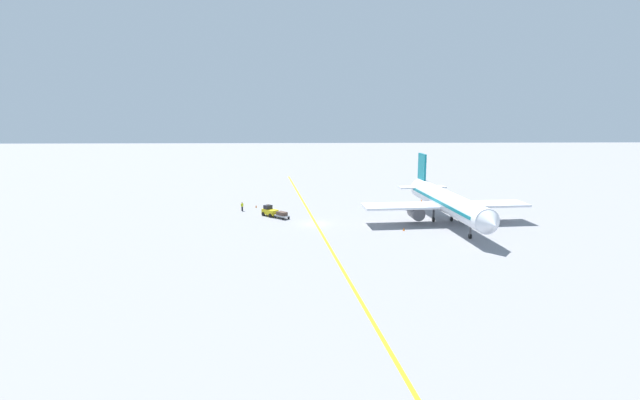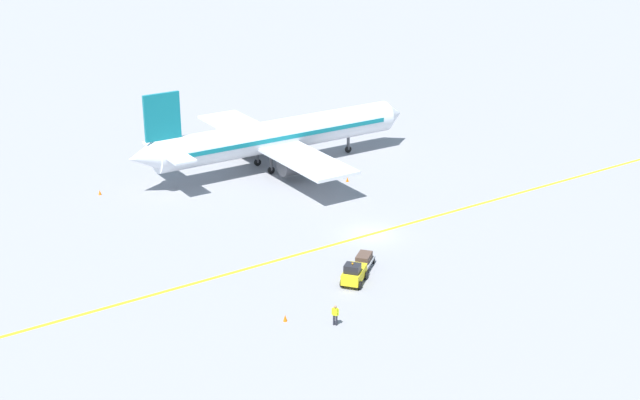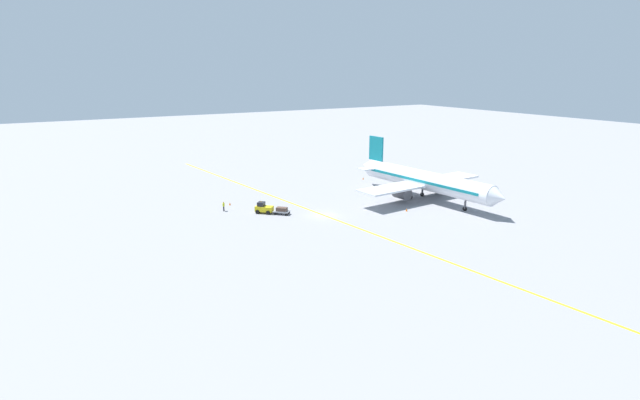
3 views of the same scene
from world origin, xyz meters
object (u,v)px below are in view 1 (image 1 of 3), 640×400
Objects in this scene: traffic_cone_mid_apron at (421,200)px; traffic_cone_by_wingtip at (404,229)px; airplane_at_gate at (447,202)px; baggage_tug_white at (270,211)px; ground_crew_worker at (242,206)px; traffic_cone_near_nose at (256,206)px; baggage_cart_trailing at (282,215)px.

traffic_cone_mid_apron is 1.00× the size of traffic_cone_by_wingtip.
airplane_at_gate is 64.63× the size of traffic_cone_by_wingtip.
ground_crew_worker is at bearing -40.79° from baggage_tug_white.
traffic_cone_near_nose is 32.01m from traffic_cone_by_wingtip.
baggage_tug_white is 1.13× the size of baggage_cart_trailing.
airplane_at_gate is 64.63× the size of traffic_cone_near_nose.
baggage_cart_trailing is 5.15× the size of traffic_cone_mid_apron.
traffic_cone_by_wingtip is at bearing 154.50° from baggage_cart_trailing.
traffic_cone_near_nose is 1.00× the size of traffic_cone_by_wingtip.
airplane_at_gate reaches higher than traffic_cone_by_wingtip.
baggage_cart_trailing is 5.15× the size of traffic_cone_by_wingtip.
airplane_at_gate reaches higher than ground_crew_worker.
baggage_cart_trailing is 1.69× the size of ground_crew_worker.
baggage_tug_white is at bearing -28.05° from traffic_cone_by_wingtip.
ground_crew_worker is at bearing 13.54° from traffic_cone_mid_apron.
baggage_cart_trailing is 21.86m from traffic_cone_by_wingtip.
airplane_at_gate reaches higher than baggage_cart_trailing.
airplane_at_gate is 36.58m from traffic_cone_near_nose.
traffic_cone_by_wingtip is at bearing 149.08° from ground_crew_worker.
baggage_tug_white reaches higher than traffic_cone_near_nose.
ground_crew_worker is (35.62, -11.61, -2.80)m from airplane_at_gate.
baggage_tug_white is at bearing -45.17° from baggage_cart_trailing.
baggage_tug_white is (30.09, -6.84, -2.81)m from airplane_at_gate.
traffic_cone_near_nose is (3.21, -7.90, -0.63)m from baggage_tug_white.
ground_crew_worker reaches higher than traffic_cone_near_nose.
ground_crew_worker is 3.95m from traffic_cone_near_nose.
traffic_cone_mid_apron is 26.65m from traffic_cone_by_wingtip.
baggage_tug_white is at bearing -12.81° from airplane_at_gate.
baggage_tug_white reaches higher than traffic_cone_by_wingtip.
ground_crew_worker reaches higher than baggage_cart_trailing.
ground_crew_worker is (7.85, -7.11, 0.15)m from baggage_cart_trailing.
traffic_cone_by_wingtip is at bearing 31.39° from airplane_at_gate.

